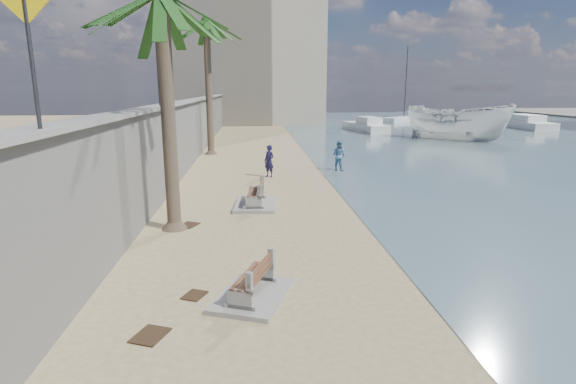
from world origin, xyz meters
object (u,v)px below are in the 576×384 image
person_a (269,159)px  boat_cruiser (457,121)px  palm_back (206,23)px  yacht_far (365,128)px  sailboat_west (404,119)px  yacht_near (519,124)px  person_b (339,154)px  bench_far (255,196)px  bench_near (252,282)px

person_a → boat_cruiser: bearing=86.3°
palm_back → person_a: (3.54, -8.20, -7.32)m
palm_back → yacht_far: palm_back is taller
boat_cruiser → sailboat_west: 21.92m
person_a → sailboat_west: (19.19, 36.81, -0.59)m
yacht_far → sailboat_west: (8.56, 13.31, -0.04)m
palm_back → yacht_near: 37.98m
person_a → yacht_far: size_ratio=0.25×
person_b → person_a: bearing=62.9°
bench_far → person_b: person_b is taller
person_b → sailboat_west: size_ratio=0.18×
person_b → boat_cruiser: size_ratio=0.44×
palm_back → yacht_far: (14.17, 15.30, -7.87)m
boat_cruiser → yacht_near: 16.88m
bench_near → person_b: bearing=72.6°
person_a → yacht_near: person_a is taller
person_a → yacht_far: 25.79m
yacht_near → sailboat_west: size_ratio=0.99×
yacht_near → yacht_far: (-18.20, -2.93, 0.00)m
yacht_near → boat_cruiser: bearing=130.6°
bench_near → person_b: 15.37m
bench_near → person_a: size_ratio=1.23×
yacht_near → yacht_far: same height
bench_near → boat_cruiser: boat_cruiser is taller
palm_back → boat_cruiser: 22.09m
person_a → person_b: size_ratio=1.03×
boat_cruiser → bench_far: bearing=-173.4°
bench_far → person_b: size_ratio=1.28×
yacht_near → sailboat_west: sailboat_west is taller
bench_near → person_b: person_b is taller
palm_back → boat_cruiser: size_ratio=2.31×
palm_back → yacht_near: size_ratio=0.97×
bench_near → sailboat_west: 53.75m
yacht_near → yacht_far: size_ratio=1.30×
palm_back → person_a: size_ratio=5.12×
palm_back → boat_cruiser: (19.92, 6.91, -6.62)m
bench_near → sailboat_west: sailboat_west is taller
yacht_near → yacht_far: 18.43m
person_b → yacht_near: (25.08, 24.85, -0.53)m
yacht_near → bench_near: bearing=141.4°
bench_far → sailboat_west: bearing=64.8°
bench_near → sailboat_west: (20.04, 49.88, -0.03)m
yacht_near → person_b: bearing=133.0°
palm_back → sailboat_west: size_ratio=0.96×
sailboat_west → person_a: bearing=-117.5°
bench_far → palm_back: palm_back is taller
sailboat_west → yacht_far: bearing=-122.8°
bench_near → person_b: size_ratio=1.26×
person_a → person_b: bearing=66.5°
bench_near → yacht_near: yacht_near is taller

